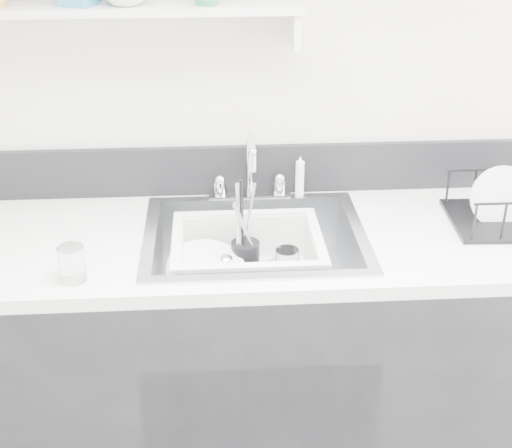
{
  "coord_description": "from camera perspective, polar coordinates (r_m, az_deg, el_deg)",
  "views": [
    {
      "loc": [
        -0.12,
        -0.63,
        1.88
      ],
      "look_at": [
        0.0,
        1.14,
        0.98
      ],
      "focal_mm": 50.0,
      "sensor_mm": 36.0,
      "label": 1
    }
  ],
  "objects": [
    {
      "name": "tumbler_counter",
      "position": [
        1.88,
        -14.49,
        -3.09
      ],
      "size": [
        0.08,
        0.08,
        0.09
      ],
      "primitive_type": "cylinder",
      "rotation": [
        0.0,
        0.0,
        0.13
      ],
      "color": "white",
      "rests_on": "counter_run"
    },
    {
      "name": "side_sprayer",
      "position": [
        2.27,
        3.52,
        3.83
      ],
      "size": [
        0.03,
        0.03,
        0.14
      ],
      "primitive_type": "cylinder",
      "color": "white",
      "rests_on": "counter_run"
    },
    {
      "name": "utensil_cup",
      "position": [
        2.14,
        -0.87,
        -2.56
      ],
      "size": [
        0.09,
        0.09,
        0.29
      ],
      "rotation": [
        0.0,
        0.0,
        -0.37
      ],
      "color": "black",
      "rests_on": "wash_tub"
    },
    {
      "name": "plate_stack",
      "position": [
        2.08,
        -3.74,
        -4.51
      ],
      "size": [
        0.28,
        0.28,
        0.11
      ],
      "rotation": [
        0.0,
        0.0,
        -0.02
      ],
      "color": "white",
      "rests_on": "wash_tub"
    },
    {
      "name": "sink",
      "position": [
        2.1,
        -0.09,
        -3.02
      ],
      "size": [
        0.64,
        0.52,
        0.2
      ],
      "primitive_type": null,
      "color": "silver",
      "rests_on": "counter_run"
    },
    {
      "name": "room_shell",
      "position": [
        1.04,
        2.87,
        15.99
      ],
      "size": [
        3.5,
        3.0,
        2.6
      ],
      "color": "silver",
      "rests_on": "ground"
    },
    {
      "name": "faucet",
      "position": [
        2.26,
        -0.5,
        3.4
      ],
      "size": [
        0.26,
        0.18,
        0.23
      ],
      "color": "silver",
      "rests_on": "counter_run"
    },
    {
      "name": "tumbler_in_tub",
      "position": [
        2.12,
        2.48,
        -3.27
      ],
      "size": [
        0.09,
        0.09,
        0.1
      ],
      "primitive_type": "cylinder",
      "rotation": [
        0.0,
        0.0,
        0.33
      ],
      "color": "white",
      "rests_on": "wash_tub"
    },
    {
      "name": "wall_shelf",
      "position": [
        2.1,
        -10.54,
        16.36
      ],
      "size": [
        1.0,
        0.16,
        0.12
      ],
      "color": "silver",
      "rests_on": "room_shell"
    },
    {
      "name": "ladle",
      "position": [
        2.09,
        -0.9,
        -4.04
      ],
      "size": [
        0.26,
        0.2,
        0.07
      ],
      "primitive_type": null,
      "rotation": [
        0.0,
        0.0,
        -0.51
      ],
      "color": "silver",
      "rests_on": "wash_tub"
    },
    {
      "name": "bowl_small",
      "position": [
        2.06,
        1.64,
        -5.17
      ],
      "size": [
        0.13,
        0.13,
        0.04
      ],
      "primitive_type": "imported",
      "rotation": [
        0.0,
        0.0,
        0.15
      ],
      "color": "white",
      "rests_on": "wash_tub"
    },
    {
      "name": "backsplash",
      "position": [
        2.3,
        -0.58,
        4.38
      ],
      "size": [
        3.2,
        0.02,
        0.16
      ],
      "primitive_type": "cube",
      "color": "black",
      "rests_on": "counter_run"
    },
    {
      "name": "wash_tub",
      "position": [
        2.09,
        -0.69,
        -3.01
      ],
      "size": [
        0.45,
        0.37,
        0.17
      ],
      "primitive_type": null,
      "rotation": [
        0.0,
        0.0,
        -0.04
      ],
      "color": "white",
      "rests_on": "sink"
    },
    {
      "name": "counter_run",
      "position": [
        2.31,
        -0.08,
        -10.99
      ],
      "size": [
        3.2,
        0.62,
        0.92
      ],
      "color": "black",
      "rests_on": "ground"
    }
  ]
}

